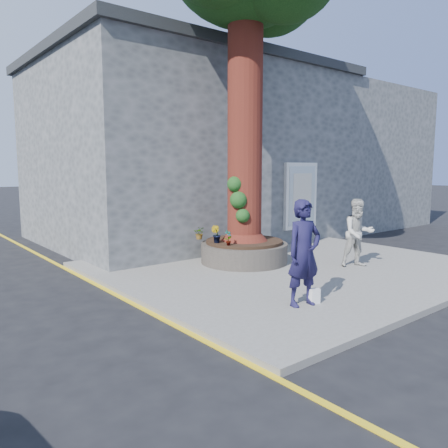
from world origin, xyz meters
TOP-DOWN VIEW (x-y plane):
  - ground at (0.00, 0.00)m, footprint 120.00×120.00m
  - pavement at (1.50, 1.00)m, footprint 9.00×8.00m
  - yellow_line at (-3.05, 1.00)m, footprint 0.10×30.00m
  - stone_shop at (2.50, 7.20)m, footprint 10.30×8.30m
  - neighbour_shop at (10.50, 7.20)m, footprint 6.00×8.00m
  - planter at (0.80, 2.00)m, footprint 2.30×2.30m
  - man at (-0.79, -1.44)m, footprint 0.78×0.58m
  - woman at (2.73, -0.19)m, footprint 1.05×0.98m
  - shopping_bag at (-0.56, -1.52)m, footprint 0.22×0.15m
  - plant_a at (-0.05, 1.63)m, footprint 0.22×0.17m
  - plant_b at (-0.05, 2.13)m, footprint 0.31×0.32m
  - plant_c at (1.65, 2.85)m, footprint 0.24×0.24m
  - plant_d at (-0.05, 2.85)m, footprint 0.41×0.41m

SIDE VIEW (x-z plane):
  - ground at x=0.00m, z-range 0.00..0.00m
  - yellow_line at x=-3.05m, z-range 0.00..0.01m
  - pavement at x=1.50m, z-range 0.00..0.12m
  - shopping_bag at x=-0.56m, z-range 0.12..0.40m
  - planter at x=0.80m, z-range 0.11..0.71m
  - plant_d at x=-0.05m, z-range 0.72..1.06m
  - plant_c at x=1.65m, z-range 0.72..1.06m
  - plant_a at x=-0.05m, z-range 0.72..1.11m
  - plant_b at x=-0.05m, z-range 0.72..1.17m
  - woman at x=2.73m, z-range 0.12..1.85m
  - man at x=-0.79m, z-range 0.12..2.07m
  - neighbour_shop at x=10.50m, z-range 0.00..6.00m
  - stone_shop at x=2.50m, z-range 0.01..6.31m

